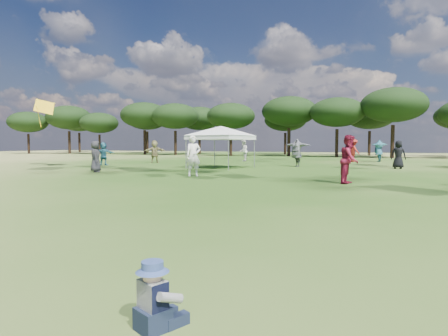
# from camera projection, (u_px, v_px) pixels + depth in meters

# --- Properties ---
(tree_line) EXTENTS (108.78, 17.63, 7.77)m
(tree_line) POSITION_uv_depth(u_px,v_px,m) (384.00, 110.00, 43.48)
(tree_line) COLOR black
(tree_line) RESTS_ON ground
(tent_left) EXTENTS (6.49, 6.49, 2.93)m
(tent_left) POSITION_uv_depth(u_px,v_px,m) (221.00, 128.00, 23.31)
(tent_left) COLOR gray
(tent_left) RESTS_ON ground
(toddler) EXTENTS (0.43, 0.47, 0.57)m
(toddler) POSITION_uv_depth(u_px,v_px,m) (155.00, 299.00, 3.02)
(toddler) COLOR #161E32
(toddler) RESTS_ON ground
(festival_crowd) EXTENTS (29.73, 21.21, 1.93)m
(festival_crowd) POSITION_uv_depth(u_px,v_px,m) (317.00, 153.00, 24.63)
(festival_crowd) COLOR black
(festival_crowd) RESTS_ON ground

